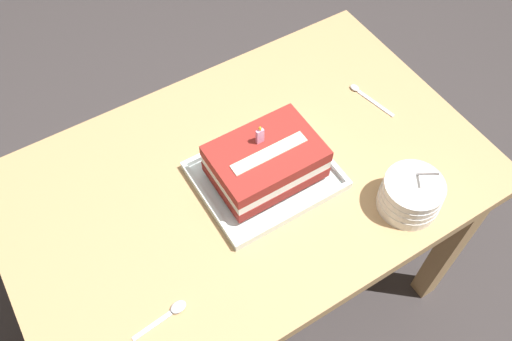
{
  "coord_description": "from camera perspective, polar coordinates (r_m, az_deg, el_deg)",
  "views": [
    {
      "loc": [
        -0.37,
        -0.64,
        1.82
      ],
      "look_at": [
        0.02,
        -0.01,
        0.76
      ],
      "focal_mm": 37.43,
      "sensor_mm": 36.0,
      "label": 1
    }
  ],
  "objects": [
    {
      "name": "ground_plane",
      "position": [
        1.96,
        -0.69,
        -12.62
      ],
      "size": [
        8.0,
        8.0,
        0.0
      ],
      "primitive_type": "plane",
      "color": "#383333"
    },
    {
      "name": "dining_table",
      "position": [
        1.4,
        -0.94,
        -3.05
      ],
      "size": [
        1.19,
        0.76,
        0.73
      ],
      "color": "tan",
      "rests_on": "ground_plane"
    },
    {
      "name": "foil_tray",
      "position": [
        1.31,
        1.01,
        -0.63
      ],
      "size": [
        0.33,
        0.27,
        0.02
      ],
      "color": "silver",
      "rests_on": "dining_table"
    },
    {
      "name": "birthday_cake",
      "position": [
        1.26,
        1.05,
        1.0
      ],
      "size": [
        0.25,
        0.18,
        0.15
      ],
      "color": "maroon",
      "rests_on": "foil_tray"
    },
    {
      "name": "bowl_stack",
      "position": [
        1.29,
        16.21,
        -2.52
      ],
      "size": [
        0.15,
        0.15,
        0.15
      ],
      "color": "white",
      "rests_on": "dining_table"
    },
    {
      "name": "serving_spoon_near_tray",
      "position": [
        1.17,
        -8.82,
        -14.57
      ],
      "size": [
        0.13,
        0.03,
        0.01
      ],
      "color": "silver",
      "rests_on": "dining_table"
    },
    {
      "name": "serving_spoon_by_bowls",
      "position": [
        1.51,
        11.36,
        8.03
      ],
      "size": [
        0.04,
        0.15,
        0.01
      ],
      "color": "silver",
      "rests_on": "dining_table"
    }
  ]
}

